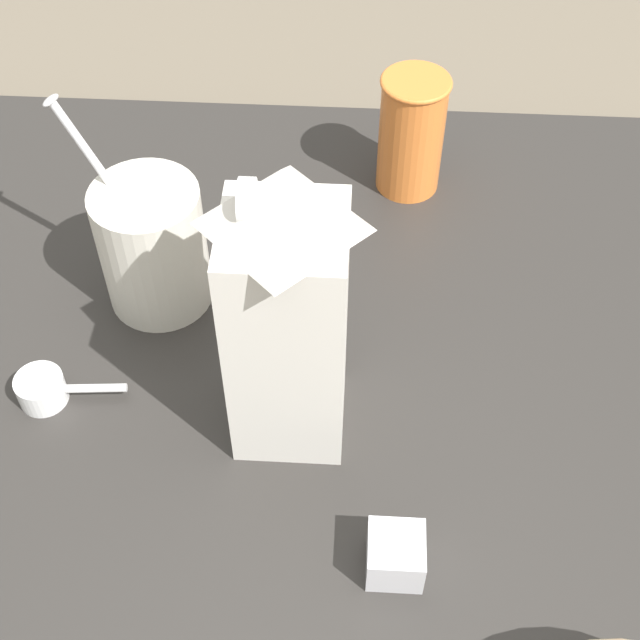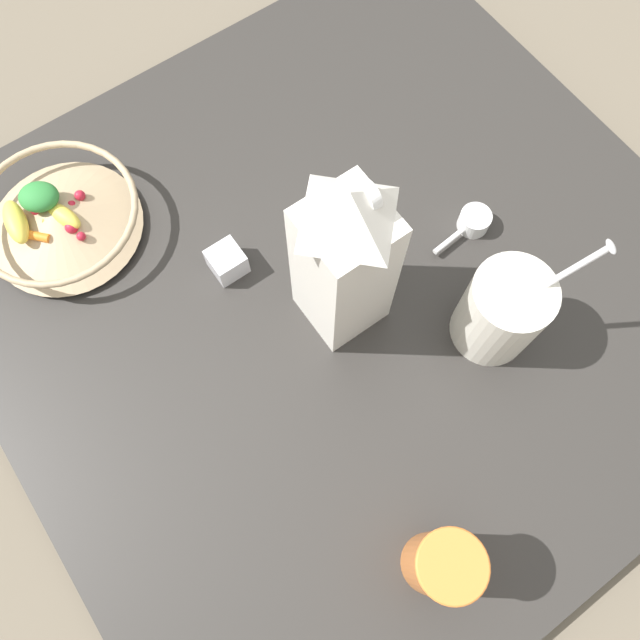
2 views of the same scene
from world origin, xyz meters
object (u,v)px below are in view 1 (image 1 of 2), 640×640
(milk_carton, at_px, (287,313))
(drinking_cup, at_px, (411,132))
(spice_jar, at_px, (395,556))
(yogurt_tub, at_px, (152,241))

(milk_carton, distance_m, drinking_cup, 0.36)
(milk_carton, relative_size, spice_jar, 6.48)
(milk_carton, height_order, drinking_cup, milk_carton)
(yogurt_tub, relative_size, drinking_cup, 1.57)
(milk_carton, height_order, yogurt_tub, milk_carton)
(yogurt_tub, distance_m, drinking_cup, 0.32)
(drinking_cup, relative_size, spice_jar, 3.09)
(milk_carton, relative_size, drinking_cup, 2.10)
(drinking_cup, distance_m, spice_jar, 0.48)
(milk_carton, xyz_separation_m, spice_jar, (0.14, 0.10, -0.13))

